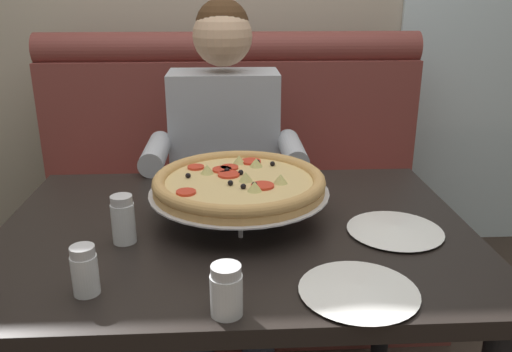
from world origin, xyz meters
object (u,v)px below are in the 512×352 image
Objects in this scene: shaker_oregano at (85,274)px; plate_near_left at (359,288)px; patio_chair at (464,125)px; plate_near_right at (395,228)px; booth_bench at (233,212)px; dining_table at (236,261)px; shaker_parmesan at (226,294)px; diner_main at (225,162)px; shaker_pepper_flakes at (123,223)px; pizza at (239,183)px.

shaker_oregano is 0.43× the size of plate_near_left.
plate_near_right is at bearing -118.65° from patio_chair.
booth_bench is 0.92m from dining_table.
plate_near_left is 2.49m from patio_chair.
dining_table is 0.39m from shaker_parmesan.
booth_bench is at bearing 90.00° from dining_table.
diner_main is 1.48× the size of patio_chair.
shaker_pepper_flakes is at bearing 153.34° from plate_near_left.
diner_main is 0.99m from shaker_parmesan.
diner_main is 0.95m from shaker_oregano.
booth_bench is at bearing 100.97° from plate_near_left.
dining_table is at bearing 86.55° from shaker_parmesan.
plate_near_left is at bearing -79.03° from booth_bench.
pizza reaches higher than dining_table.
pizza is 1.98× the size of plate_near_right.
patio_chair is at bearing 48.73° from shaker_pepper_flakes.
shaker_pepper_flakes reaches higher than plate_near_right.
plate_near_right is at bearing 19.02° from shaker_oregano.
shaker_parmesan reaches higher than plate_near_left.
diner_main reaches higher than shaker_oregano.
diner_main reaches higher than patio_chair.
diner_main reaches higher than shaker_pepper_flakes.
diner_main is 0.97m from plate_near_left.
shaker_oregano is 0.12× the size of patio_chair.
shaker_parmesan is 0.42× the size of plate_near_left.
plate_near_right is (0.41, 0.32, -0.03)m from shaker_parmesan.
dining_table is 1.36× the size of patio_chair.
shaker_oregano is 1.02× the size of shaker_parmesan.
diner_main is 0.79m from plate_near_right.
diner_main is 13.00× the size of shaker_parmesan.
booth_bench is 1.32m from shaker_parmesan.
plate_near_right is at bearing 1.39° from shaker_pepper_flakes.
shaker_parmesan is at bearing -51.86° from shaker_pepper_flakes.
dining_table is 10.14× the size of shaker_pepper_flakes.
shaker_oregano reaches higher than dining_table.
diner_main is at bearing 73.73° from shaker_oregano.
shaker_oregano is (-0.30, -0.35, -0.05)m from pizza.
dining_table is at bearing 126.63° from plate_near_left.
dining_table is at bearing -90.00° from booth_bench.
diner_main is (-0.03, -0.27, 0.31)m from booth_bench.
shaker_pepper_flakes is at bearing -108.57° from diner_main.
shaker_oregano is 0.22m from shaker_pepper_flakes.
plate_near_left is at bearing -120.20° from plate_near_right.
shaker_oregano reaches higher than shaker_parmesan.
shaker_parmesan is at bearing -142.14° from plate_near_right.
pizza is 3.99× the size of shaker_pepper_flakes.
pizza reaches higher than shaker_parmesan.
booth_bench is 16.60× the size of shaker_oregano.
patio_chair is at bearing 34.10° from booth_bench.
booth_bench is 0.93m from pizza.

